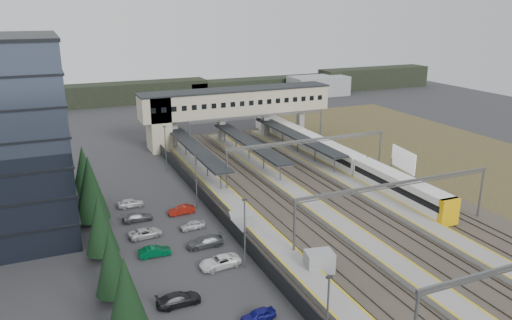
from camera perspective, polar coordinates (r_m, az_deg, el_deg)
name	(u,v)px	position (r m, az deg, el deg)	size (l,w,h in m)	color
ground	(279,227)	(65.39, 2.63, -7.65)	(220.00, 220.00, 0.00)	#2B2B2D
conifer_row	(105,234)	(54.50, -16.93, -8.13)	(4.42, 49.82, 9.50)	black
car_park	(188,266)	(55.48, -7.76, -11.93)	(10.59, 43.98, 1.29)	silver
lampposts	(217,202)	(61.94, -4.52, -4.77)	(0.50, 53.25, 8.07)	slate
fence	(219,214)	(66.95, -4.28, -6.13)	(0.08, 90.00, 2.00)	#26282B
relay_cabin_near	(319,262)	(54.83, 7.23, -11.53)	(3.31, 2.69, 2.46)	gray
relay_cabin_far	(240,222)	(63.99, -1.89, -7.08)	(2.92, 2.60, 2.30)	gray
rail_corridor	(322,201)	(73.44, 7.52, -4.66)	(34.00, 90.00, 0.92)	#3E372F
canopies	(249,142)	(89.98, -0.81, 2.05)	(23.10, 30.00, 3.28)	black
footbridge	(224,105)	(102.97, -3.67, 6.25)	(40.40, 6.40, 11.20)	#B3AC8A
gantries	(347,165)	(71.29, 10.35, -0.60)	(28.40, 62.28, 7.17)	slate
train	(329,153)	(90.84, 8.32, 0.79)	(2.88, 60.10, 3.62)	white
billboard	(403,161)	(82.48, 16.48, -0.08)	(1.03, 6.65, 5.81)	slate
scrub_east	(501,172)	(95.97, 26.18, -1.22)	(34.00, 120.00, 0.06)	#3F3723
treeline_far	(218,89)	(155.82, -4.32, 8.12)	(170.00, 19.00, 7.00)	black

